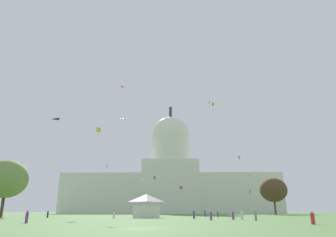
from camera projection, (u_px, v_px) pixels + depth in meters
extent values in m
plane|color=#567F42|center=(140.00, 228.00, 28.07)|extent=(800.00, 800.00, 0.00)
cube|color=silver|center=(118.00, 194.00, 181.58)|extent=(63.11, 23.39, 22.49)
cube|color=silver|center=(224.00, 194.00, 180.05)|extent=(63.11, 23.39, 22.49)
cube|color=silver|center=(171.00, 187.00, 181.92)|extent=(32.68, 25.73, 30.12)
cylinder|color=silver|center=(171.00, 149.00, 188.70)|extent=(23.53, 23.53, 16.66)
sphere|color=silver|center=(171.00, 135.00, 191.11)|extent=(23.34, 23.34, 23.34)
cylinder|color=#2D3833|center=(170.00, 112.00, 195.51)|extent=(1.80, 1.80, 6.97)
cube|color=white|center=(146.00, 212.00, 72.28)|extent=(6.67, 6.80, 2.69)
pyramid|color=white|center=(146.00, 198.00, 73.19)|extent=(7.00, 7.14, 1.78)
cylinder|color=#4C3823|center=(275.00, 206.00, 118.65)|extent=(0.72, 0.72, 6.69)
ellipsoid|color=#4C3823|center=(273.00, 190.00, 120.43)|extent=(13.35, 12.90, 9.25)
cylinder|color=#4C3823|center=(3.00, 204.00, 73.39)|extent=(0.71, 0.71, 6.35)
ellipsoid|color=olive|center=(6.00, 179.00, 75.10)|extent=(12.05, 11.77, 9.13)
cylinder|color=#3D5684|center=(205.00, 214.00, 84.60)|extent=(0.50, 0.50, 1.55)
sphere|color=beige|center=(205.00, 210.00, 84.86)|extent=(0.26, 0.26, 0.24)
cylinder|color=silver|center=(114.00, 215.00, 67.46)|extent=(0.59, 0.59, 1.46)
sphere|color=#A37556|center=(114.00, 211.00, 67.71)|extent=(0.32, 0.32, 0.25)
cylinder|color=#703D93|center=(211.00, 216.00, 52.80)|extent=(0.44, 0.44, 1.29)
sphere|color=#A37556|center=(211.00, 212.00, 53.02)|extent=(0.26, 0.26, 0.21)
cylinder|color=silver|center=(242.00, 215.00, 55.47)|extent=(0.61, 0.61, 1.51)
sphere|color=beige|center=(242.00, 210.00, 55.72)|extent=(0.33, 0.33, 0.24)
cylinder|color=red|center=(313.00, 219.00, 36.29)|extent=(0.58, 0.58, 1.30)
sphere|color=tan|center=(312.00, 212.00, 36.51)|extent=(0.28, 0.28, 0.23)
cylinder|color=#703D93|center=(27.00, 218.00, 39.51)|extent=(0.53, 0.53, 1.38)
sphere|color=#A37556|center=(28.00, 211.00, 39.74)|extent=(0.34, 0.34, 0.24)
cylinder|color=navy|center=(48.00, 215.00, 72.16)|extent=(0.40, 0.40, 1.35)
sphere|color=brown|center=(48.00, 211.00, 72.39)|extent=(0.24, 0.24, 0.23)
cylinder|color=#703D93|center=(218.00, 214.00, 80.55)|extent=(0.56, 0.56, 1.32)
sphere|color=#A37556|center=(217.00, 211.00, 80.77)|extent=(0.30, 0.30, 0.21)
cylinder|color=#3D5684|center=(194.00, 215.00, 63.83)|extent=(0.60, 0.60, 1.51)
sphere|color=beige|center=(194.00, 210.00, 64.09)|extent=(0.32, 0.32, 0.25)
cylinder|color=#703D93|center=(233.00, 216.00, 55.44)|extent=(0.56, 0.56, 1.32)
sphere|color=beige|center=(233.00, 212.00, 55.67)|extent=(0.30, 0.30, 0.23)
cylinder|color=gray|center=(256.00, 216.00, 51.17)|extent=(0.50, 0.50, 1.41)
sphere|color=tan|center=(255.00, 211.00, 51.40)|extent=(0.27, 0.27, 0.21)
cube|color=purple|center=(155.00, 178.00, 103.14)|extent=(0.77, 0.29, 1.07)
cube|color=white|center=(142.00, 180.00, 93.82)|extent=(0.92, 0.89, 0.47)
cube|color=white|center=(142.00, 178.00, 93.92)|extent=(0.92, 0.89, 0.47)
cylinder|color=white|center=(141.00, 183.00, 93.53)|extent=(0.32, 0.27, 1.69)
pyramid|color=black|center=(58.00, 122.00, 64.84)|extent=(1.96, 1.51, 0.29)
cube|color=#D1339E|center=(181.00, 188.00, 133.50)|extent=(1.17, 1.22, 0.67)
cube|color=#D1339E|center=(181.00, 187.00, 133.70)|extent=(1.17, 1.22, 0.67)
cylinder|color=orange|center=(182.00, 193.00, 132.95)|extent=(0.18, 0.39, 3.34)
cube|color=pink|center=(250.00, 192.00, 127.96)|extent=(1.36, 1.38, 0.60)
cube|color=pink|center=(250.00, 191.00, 128.15)|extent=(1.36, 1.38, 0.60)
cylinder|color=blue|center=(250.00, 197.00, 127.40)|extent=(0.10, 0.38, 3.38)
cube|color=orange|center=(213.00, 105.00, 130.13)|extent=(0.99, 0.93, 0.56)
cube|color=orange|center=(213.00, 103.00, 130.32)|extent=(0.99, 0.93, 0.56)
cylinder|color=#8CD133|center=(213.00, 108.00, 129.68)|extent=(0.44, 0.36, 2.74)
pyramid|color=#33BCDB|center=(123.00, 119.00, 122.34)|extent=(1.63, 1.03, 0.26)
cube|color=blue|center=(107.00, 166.00, 136.95)|extent=(0.51, 1.11, 1.33)
cylinder|color=blue|center=(107.00, 169.00, 136.57)|extent=(0.16, 0.10, 1.25)
cube|color=yellow|center=(135.00, 181.00, 143.85)|extent=(0.83, 1.03, 0.94)
cylinder|color=yellow|center=(135.00, 185.00, 143.24)|extent=(0.53, 0.11, 3.40)
cube|color=teal|center=(209.00, 102.00, 143.11)|extent=(0.71, 0.58, 0.83)
cylinder|color=teal|center=(209.00, 105.00, 142.68)|extent=(0.19, 0.26, 2.16)
cube|color=gold|center=(98.00, 131.00, 84.43)|extent=(1.40, 1.40, 0.54)
cube|color=gold|center=(98.00, 128.00, 84.62)|extent=(1.40, 1.40, 0.54)
cylinder|color=gold|center=(99.00, 134.00, 84.14)|extent=(0.13, 0.12, 1.57)
pyramid|color=red|center=(121.00, 88.00, 107.23)|extent=(1.46, 1.45, 0.20)
cube|color=green|center=(239.00, 158.00, 165.37)|extent=(1.40, 1.35, 0.75)
cube|color=green|center=(239.00, 157.00, 165.58)|extent=(1.40, 1.35, 0.75)
cube|color=#8CD133|center=(250.00, 176.00, 147.69)|extent=(0.72, 0.71, 0.31)
cube|color=#8CD133|center=(250.00, 175.00, 147.81)|extent=(0.72, 0.71, 0.31)
cylinder|color=#8CD133|center=(249.00, 178.00, 147.29)|extent=(0.40, 0.39, 2.48)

